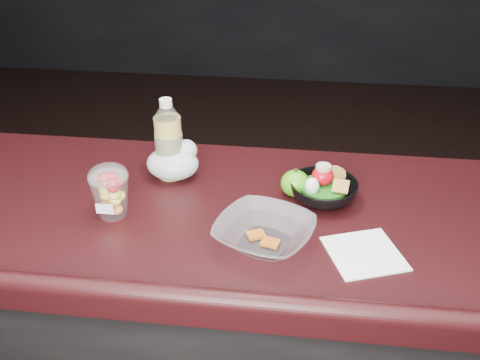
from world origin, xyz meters
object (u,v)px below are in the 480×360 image
(lemonade_bottle, at_px, (169,145))
(green_apple, at_px, (295,183))
(fruit_cup, at_px, (110,190))
(takeout_bowl, at_px, (264,233))
(snack_bowl, at_px, (323,189))

(lemonade_bottle, relative_size, green_apple, 2.88)
(lemonade_bottle, height_order, green_apple, lemonade_bottle)
(fruit_cup, xyz_separation_m, takeout_bowl, (0.39, -0.07, -0.05))
(green_apple, bearing_deg, fruit_cup, -161.92)
(fruit_cup, height_order, green_apple, fruit_cup)
(fruit_cup, bearing_deg, green_apple, 18.08)
(fruit_cup, bearing_deg, snack_bowl, 14.08)
(takeout_bowl, bearing_deg, snack_bowl, 55.69)
(fruit_cup, bearing_deg, takeout_bowl, -10.02)
(lemonade_bottle, bearing_deg, takeout_bowl, -43.79)
(takeout_bowl, bearing_deg, green_apple, 73.62)
(lemonade_bottle, height_order, snack_bowl, lemonade_bottle)
(fruit_cup, distance_m, snack_bowl, 0.55)
(snack_bowl, height_order, takeout_bowl, snack_bowl)
(lemonade_bottle, relative_size, takeout_bowl, 0.81)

